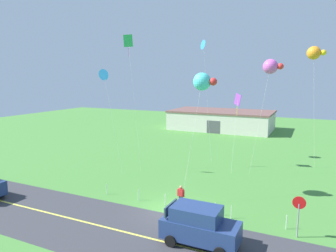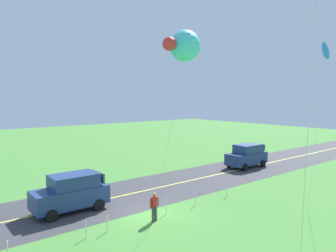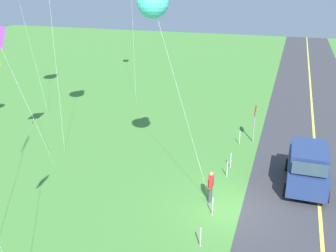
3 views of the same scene
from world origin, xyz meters
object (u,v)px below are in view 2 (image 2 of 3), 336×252
car_suv_foreground (71,192)px  car_parked_west_far (247,155)px  kite_pink_drift (327,51)px  kite_red_low (184,46)px  person_adult_near (154,206)px

car_suv_foreground → car_parked_west_far: 18.29m
car_suv_foreground → kite_pink_drift: (-12.98, 8.85, 8.57)m
kite_red_low → kite_pink_drift: kite_pink_drift is taller
car_suv_foreground → kite_pink_drift: size_ratio=0.43×
car_parked_west_far → person_adult_near: 16.18m
car_parked_west_far → kite_red_low: kite_red_low is taller
person_adult_near → car_parked_west_far: bearing=-174.7°
kite_red_low → car_parked_west_far: bearing=-152.2°
car_parked_west_far → kite_pink_drift: bearing=61.7°
kite_red_low → car_suv_foreground: bearing=-71.5°
person_adult_near → kite_red_low: size_ratio=0.16×
person_adult_near → kite_pink_drift: kite_pink_drift is taller
car_suv_foreground → kite_pink_drift: kite_pink_drift is taller
person_adult_near → kite_red_low: bearing=66.1°
car_parked_west_far → person_adult_near: size_ratio=2.75×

